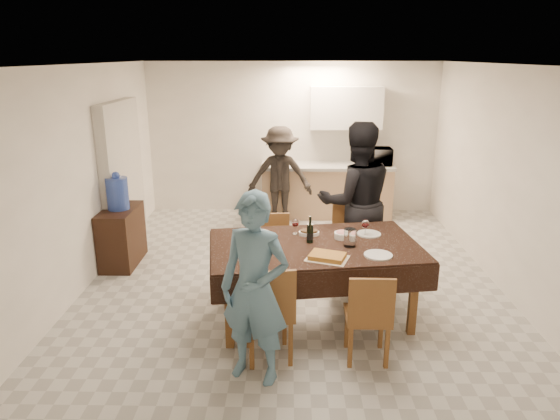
{
  "coord_description": "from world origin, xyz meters",
  "views": [
    {
      "loc": [
        -0.05,
        -5.67,
        2.7
      ],
      "look_at": [
        -0.15,
        -0.3,
        1.02
      ],
      "focal_mm": 32.0,
      "sensor_mm": 36.0,
      "label": 1
    }
  ],
  "objects": [
    {
      "name": "water_pitcher",
      "position": [
        0.57,
        -0.91,
        0.93
      ],
      "size": [
        0.12,
        0.12,
        0.19
      ],
      "primitive_type": "cylinder",
      "color": "white",
      "rests_on": "dining_table"
    },
    {
      "name": "wine_glass_a",
      "position": [
        -0.33,
        -1.11,
        0.94
      ],
      "size": [
        0.09,
        0.09,
        0.21
      ],
      "primitive_type": null,
      "color": "white",
      "rests_on": "dining_table"
    },
    {
      "name": "savoury_tart",
      "position": [
        0.32,
        -1.24,
        0.86
      ],
      "size": [
        0.46,
        0.4,
        0.05
      ],
      "primitive_type": "cube",
      "rotation": [
        0.0,
        0.0,
        -0.34
      ],
      "color": "#C58239",
      "rests_on": "dining_table"
    },
    {
      "name": "wall_left",
      "position": [
        -2.5,
        0.0,
        1.3
      ],
      "size": [
        0.02,
        6.0,
        2.6
      ],
      "primitive_type": "cube",
      "color": "white",
      "rests_on": "floor"
    },
    {
      "name": "plate_far_right",
      "position": [
        0.82,
        -0.56,
        0.84
      ],
      "size": [
        0.26,
        0.26,
        0.02
      ],
      "primitive_type": "cylinder",
      "color": "white",
      "rests_on": "dining_table"
    },
    {
      "name": "plate_far_left",
      "position": [
        -0.38,
        -0.56,
        0.84
      ],
      "size": [
        0.25,
        0.25,
        0.01
      ],
      "primitive_type": "cylinder",
      "color": "white",
      "rests_on": "dining_table"
    },
    {
      "name": "microwave",
      "position": [
        1.42,
        2.68,
        1.05
      ],
      "size": [
        0.52,
        0.35,
        0.29
      ],
      "primitive_type": "imported",
      "rotation": [
        0.0,
        0.0,
        3.14
      ],
      "color": "silver",
      "rests_on": "kitchen_worktop"
    },
    {
      "name": "mushroom_dish",
      "position": [
        0.17,
        -0.58,
        0.85
      ],
      "size": [
        0.2,
        0.2,
        0.04
      ],
      "primitive_type": "cylinder",
      "color": "white",
      "rests_on": "dining_table"
    },
    {
      "name": "wine_glass_b",
      "position": [
        0.77,
        -0.61,
        0.93
      ],
      "size": [
        0.08,
        0.08,
        0.19
      ],
      "primitive_type": null,
      "color": "white",
      "rests_on": "dining_table"
    },
    {
      "name": "console",
      "position": [
        -2.28,
        0.53,
        0.38
      ],
      "size": [
        0.41,
        0.83,
        0.77
      ],
      "primitive_type": "cube",
      "color": "black",
      "rests_on": "floor"
    },
    {
      "name": "wine_glass_c",
      "position": [
        0.02,
        -0.56,
        0.92
      ],
      "size": [
        0.08,
        0.08,
        0.18
      ],
      "primitive_type": null,
      "color": "white",
      "rests_on": "dining_table"
    },
    {
      "name": "kitchen_base_cabinet",
      "position": [
        0.6,
        2.68,
        0.43
      ],
      "size": [
        2.2,
        0.6,
        0.86
      ],
      "primitive_type": "cube",
      "color": "#9D7E5E",
      "rests_on": "floor"
    },
    {
      "name": "ceiling",
      "position": [
        0.0,
        0.0,
        2.6
      ],
      "size": [
        5.0,
        6.0,
        0.02
      ],
      "primitive_type": "cube",
      "color": "white",
      "rests_on": "wall_back"
    },
    {
      "name": "chair_near_right",
      "position": [
        0.67,
        -1.7,
        0.54
      ],
      "size": [
        0.41,
        0.41,
        0.48
      ],
      "rotation": [
        0.0,
        0.0,
        -0.01
      ],
      "color": "brown",
      "rests_on": "floor"
    },
    {
      "name": "plate_near_left",
      "position": [
        -0.38,
        -1.16,
        0.84
      ],
      "size": [
        0.26,
        0.26,
        0.01
      ],
      "primitive_type": "cylinder",
      "color": "white",
      "rests_on": "dining_table"
    },
    {
      "name": "upper_cabinet",
      "position": [
        0.9,
        2.82,
        1.85
      ],
      "size": [
        1.2,
        0.34,
        0.7
      ],
      "primitive_type": "cube",
      "color": "silver",
      "rests_on": "wall_back"
    },
    {
      "name": "chair_far_right",
      "position": [
        0.67,
        -0.21,
        0.61
      ],
      "size": [
        0.52,
        0.52,
        0.54
      ],
      "rotation": [
        0.0,
        0.0,
        2.97
      ],
      "color": "brown",
      "rests_on": "floor"
    },
    {
      "name": "plate_near_right",
      "position": [
        0.82,
        -1.16,
        0.84
      ],
      "size": [
        0.28,
        0.28,
        0.02
      ],
      "primitive_type": "cylinder",
      "color": "white",
      "rests_on": "dining_table"
    },
    {
      "name": "person_near",
      "position": [
        -0.33,
        -1.91,
        0.84
      ],
      "size": [
        0.71,
        0.59,
        1.67
      ],
      "primitive_type": "imported",
      "rotation": [
        0.0,
        0.0,
        -0.36
      ],
      "color": "slate",
      "rests_on": "floor"
    },
    {
      "name": "person_far",
      "position": [
        0.77,
        0.19,
        0.98
      ],
      "size": [
        1.05,
        0.87,
        1.96
      ],
      "primitive_type": "imported",
      "rotation": [
        0.0,
        0.0,
        3.28
      ],
      "color": "black",
      "rests_on": "floor"
    },
    {
      "name": "chair_near_left",
      "position": [
        -0.23,
        -1.71,
        0.58
      ],
      "size": [
        0.5,
        0.5,
        0.51
      ],
      "rotation": [
        0.0,
        0.0,
        0.17
      ],
      "color": "brown",
      "rests_on": "floor"
    },
    {
      "name": "person_kitchen",
      "position": [
        -0.2,
        2.23,
        0.81
      ],
      "size": [
        1.05,
        0.6,
        1.62
      ],
      "primitive_type": "imported",
      "color": "black",
      "rests_on": "floor"
    },
    {
      "name": "kitchen_worktop",
      "position": [
        0.6,
        2.68,
        0.89
      ],
      "size": [
        2.24,
        0.64,
        0.05
      ],
      "primitive_type": "cube",
      "color": "#A3A39E",
      "rests_on": "kitchen_base_cabinet"
    },
    {
      "name": "stub_partition",
      "position": [
        -2.42,
        1.2,
        1.05
      ],
      "size": [
        0.15,
        1.4,
        2.1
      ],
      "primitive_type": "cube",
      "color": "beige",
      "rests_on": "floor"
    },
    {
      "name": "dining_table",
      "position": [
        0.22,
        -0.86,
        0.79
      ],
      "size": [
        2.29,
        1.55,
        0.83
      ],
      "rotation": [
        0.0,
        0.0,
        0.15
      ],
      "color": "black",
      "rests_on": "floor"
    },
    {
      "name": "wall_back",
      "position": [
        0.0,
        3.0,
        1.3
      ],
      "size": [
        5.0,
        0.02,
        2.6
      ],
      "primitive_type": "cube",
      "color": "white",
      "rests_on": "floor"
    },
    {
      "name": "salad_bowl",
      "position": [
        0.52,
        -0.68,
        0.87
      ],
      "size": [
        0.17,
        0.17,
        0.07
      ],
      "primitive_type": "cylinder",
      "color": "white",
      "rests_on": "dining_table"
    },
    {
      "name": "chair_far_left",
      "position": [
        -0.23,
        -0.2,
        0.53
      ],
      "size": [
        0.42,
        0.42,
        0.47
      ],
      "rotation": [
        0.0,
        0.0,
        3.2
      ],
      "color": "brown",
      "rests_on": "floor"
    },
    {
      "name": "wine_bottle",
      "position": [
        0.17,
        -0.81,
        0.98
      ],
      "size": [
        0.07,
        0.07,
        0.28
      ],
      "primitive_type": null,
      "color": "black",
      "rests_on": "dining_table"
    },
    {
      "name": "wall_front",
      "position": [
        0.0,
        -3.0,
        1.3
      ],
      "size": [
        5.0,
        0.02,
        2.6
      ],
      "primitive_type": "cube",
      "color": "white",
      "rests_on": "floor"
    },
    {
      "name": "floor",
      "position": [
        0.0,
        0.0,
        0.0
      ],
      "size": [
        5.0,
        6.0,
        0.02
      ],
      "primitive_type": "cube",
      "color": "#BCBCB6",
      "rests_on": "ground"
    },
    {
      "name": "water_jug",
      "position": [
        -2.28,
        0.53,
        0.98
      ],
      "size": [
        0.28,
        0.28,
        0.42
      ],
      "primitive_type": "cylinder",
      "color": "blue",
      "rests_on": "console"
    },
    {
      "name": "wall_right",
      "position": [
        2.5,
        0.0,
        1.3
      ],
      "size": [
        0.02,
        6.0,
        2.6
      ],
      "primitive_type": "cube",
      "color": "white",
      "rests_on": "floor"
    }
  ]
}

